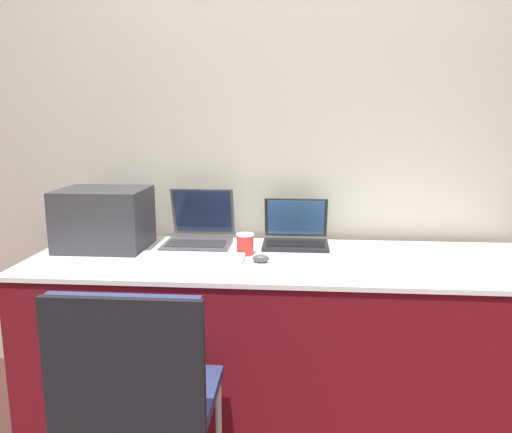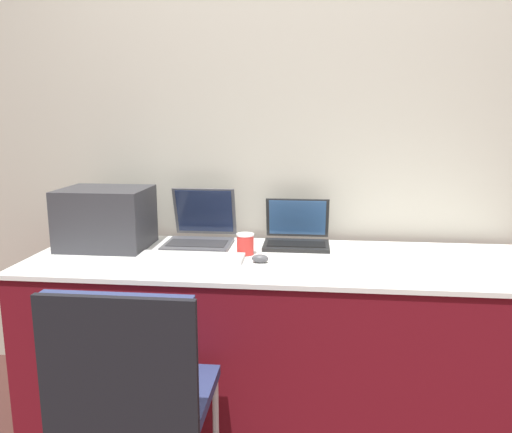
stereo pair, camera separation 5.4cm
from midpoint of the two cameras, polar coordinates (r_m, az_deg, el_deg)
The scene contains 9 objects.
wall_back at distance 2.59m, azimuth 3.00°, elevation 9.45°, with size 8.00×0.05×2.60m.
table at distance 2.36m, azimuth 2.43°, elevation -13.77°, with size 2.27×0.73×0.77m.
printer at distance 2.48m, azimuth -17.60°, elevation 0.02°, with size 0.40×0.33×0.28m.
laptop_left at distance 2.48m, azimuth -7.12°, elevation -1.80°, with size 0.32×0.34×0.26m.
laptop_right at distance 2.45m, azimuth 3.92°, elevation -2.10°, with size 0.31×0.28×0.22m.
external_keyboard at distance 2.21m, azimuth -8.11°, elevation -4.71°, with size 0.46×0.14×0.02m.
coffee_cup at distance 2.27m, azimuth -1.93°, elevation -3.17°, with size 0.08×0.08×0.10m.
mouse at distance 2.15m, azimuth -0.18°, elevation -4.83°, with size 0.07×0.04×0.04m.
chair at distance 1.71m, azimuth -14.50°, elevation -18.11°, with size 0.48×0.43×0.88m.
Camera 1 is at (0.05, -1.78, 1.38)m, focal length 35.00 mm.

